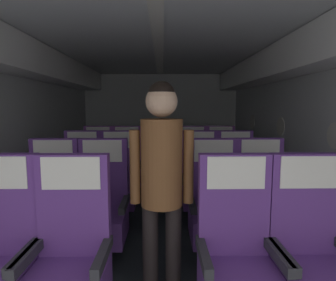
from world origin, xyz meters
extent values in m
cube|color=#23282D|center=(0.00, 3.18, -0.01)|extent=(3.72, 6.76, 0.02)
cube|color=silver|center=(-1.76, 3.18, 1.09)|extent=(0.08, 6.36, 2.18)
cube|color=silver|center=(1.76, 3.18, 1.09)|extent=(0.08, 6.36, 2.18)
cube|color=silver|center=(0.00, 3.18, 2.18)|extent=(3.60, 6.36, 0.06)
cube|color=#B6BBBB|center=(0.00, 6.38, 1.09)|extent=(3.60, 0.06, 2.18)
cube|color=white|center=(-1.52, 3.18, 1.96)|extent=(0.39, 6.11, 0.36)
cube|color=white|center=(1.52, 3.18, 1.96)|extent=(0.39, 6.11, 0.36)
cube|color=white|center=(0.00, 3.18, 2.14)|extent=(0.12, 5.73, 0.02)
cylinder|color=white|center=(1.71, 2.54, 1.13)|extent=(0.01, 0.26, 0.26)
cylinder|color=white|center=(1.71, 3.82, 1.13)|extent=(0.01, 0.26, 0.26)
cylinder|color=white|center=(1.71, 5.09, 1.13)|extent=(0.01, 0.26, 0.26)
cube|color=#5B3384|center=(-0.95, 1.60, 0.80)|extent=(0.44, 0.08, 0.65)
cube|color=#28282D|center=(-0.74, 1.41, 0.56)|extent=(0.05, 0.39, 0.06)
cube|color=#5B3384|center=(-0.51, 1.58, 0.80)|extent=(0.44, 0.08, 0.65)
cube|color=#28282D|center=(-0.29, 1.39, 0.56)|extent=(0.05, 0.39, 0.06)
cube|color=#28282D|center=(-0.72, 1.39, 0.56)|extent=(0.05, 0.39, 0.06)
cube|color=silver|center=(-0.51, 1.54, 1.01)|extent=(0.35, 0.01, 0.20)
cube|color=#5B3384|center=(0.94, 1.58, 0.80)|extent=(0.44, 0.08, 0.65)
cube|color=#28282D|center=(0.73, 1.39, 0.56)|extent=(0.05, 0.39, 0.06)
cube|color=silver|center=(0.94, 1.54, 1.01)|extent=(0.35, 0.01, 0.20)
cube|color=#5B3384|center=(0.50, 1.58, 0.80)|extent=(0.44, 0.08, 0.65)
cube|color=#28282D|center=(0.71, 1.39, 0.56)|extent=(0.05, 0.39, 0.06)
cube|color=#28282D|center=(0.28, 1.39, 0.56)|extent=(0.05, 0.39, 0.06)
cube|color=silver|center=(0.50, 1.53, 1.01)|extent=(0.35, 0.01, 0.20)
cube|color=#38383D|center=(-0.95, 2.28, 0.12)|extent=(0.16, 0.17, 0.24)
cube|color=#5B3384|center=(-0.95, 2.28, 0.36)|extent=(0.44, 0.47, 0.24)
cube|color=#5B3384|center=(-0.95, 2.47, 0.80)|extent=(0.44, 0.08, 0.65)
cube|color=#28282D|center=(-0.74, 2.28, 0.56)|extent=(0.05, 0.39, 0.06)
cube|color=#28282D|center=(-1.16, 2.28, 0.56)|extent=(0.05, 0.39, 0.06)
cube|color=silver|center=(-0.95, 2.42, 1.01)|extent=(0.35, 0.01, 0.20)
cube|color=#38383D|center=(-0.50, 2.26, 0.12)|extent=(0.16, 0.17, 0.24)
cube|color=#5B3384|center=(-0.50, 2.26, 0.36)|extent=(0.44, 0.47, 0.24)
cube|color=#5B3384|center=(-0.50, 2.46, 0.80)|extent=(0.44, 0.08, 0.65)
cube|color=#28282D|center=(-0.29, 2.26, 0.56)|extent=(0.05, 0.39, 0.06)
cube|color=#28282D|center=(-0.71, 2.26, 0.56)|extent=(0.05, 0.39, 0.06)
cube|color=silver|center=(-0.50, 2.41, 1.01)|extent=(0.35, 0.01, 0.20)
cube|color=#38383D|center=(0.95, 2.28, 0.12)|extent=(0.16, 0.17, 0.24)
cube|color=#5B3384|center=(0.95, 2.28, 0.36)|extent=(0.44, 0.47, 0.24)
cube|color=#5B3384|center=(0.95, 2.47, 0.80)|extent=(0.44, 0.08, 0.65)
cube|color=#28282D|center=(1.16, 2.28, 0.56)|extent=(0.05, 0.39, 0.06)
cube|color=#28282D|center=(0.74, 2.28, 0.56)|extent=(0.05, 0.39, 0.06)
cube|color=silver|center=(0.95, 2.42, 1.01)|extent=(0.35, 0.01, 0.20)
cube|color=#38383D|center=(0.51, 2.26, 0.12)|extent=(0.16, 0.17, 0.24)
cube|color=#5B3384|center=(0.51, 2.26, 0.36)|extent=(0.44, 0.47, 0.24)
cube|color=#5B3384|center=(0.51, 2.45, 0.80)|extent=(0.44, 0.08, 0.65)
cube|color=#28282D|center=(0.73, 2.26, 0.56)|extent=(0.05, 0.39, 0.06)
cube|color=#28282D|center=(0.30, 2.26, 0.56)|extent=(0.05, 0.39, 0.06)
cube|color=silver|center=(0.51, 2.41, 1.01)|extent=(0.35, 0.01, 0.20)
cube|color=#38383D|center=(-0.94, 3.16, 0.12)|extent=(0.16, 0.17, 0.24)
cube|color=#5B3384|center=(-0.94, 3.16, 0.36)|extent=(0.44, 0.47, 0.24)
cube|color=#5B3384|center=(-0.94, 3.35, 0.80)|extent=(0.44, 0.08, 0.65)
cube|color=#28282D|center=(-0.73, 3.16, 0.56)|extent=(0.05, 0.39, 0.06)
cube|color=#28282D|center=(-1.15, 3.16, 0.56)|extent=(0.05, 0.39, 0.06)
cube|color=silver|center=(-0.94, 3.31, 1.01)|extent=(0.35, 0.01, 0.20)
cube|color=#38383D|center=(-0.50, 3.15, 0.12)|extent=(0.16, 0.17, 0.24)
cube|color=#5B3384|center=(-0.50, 3.15, 0.36)|extent=(0.44, 0.47, 0.24)
cube|color=#5B3384|center=(-0.50, 3.35, 0.80)|extent=(0.44, 0.08, 0.65)
cube|color=#28282D|center=(-0.29, 3.15, 0.56)|extent=(0.05, 0.39, 0.06)
cube|color=#28282D|center=(-0.71, 3.15, 0.56)|extent=(0.05, 0.39, 0.06)
cube|color=silver|center=(-0.50, 3.30, 1.01)|extent=(0.35, 0.01, 0.20)
cube|color=#38383D|center=(0.94, 3.14, 0.12)|extent=(0.16, 0.17, 0.24)
cube|color=#5B3384|center=(0.94, 3.14, 0.36)|extent=(0.44, 0.47, 0.24)
cube|color=#5B3384|center=(0.94, 3.34, 0.80)|extent=(0.44, 0.08, 0.65)
cube|color=#28282D|center=(1.15, 3.14, 0.56)|extent=(0.05, 0.39, 0.06)
cube|color=#28282D|center=(0.73, 3.14, 0.56)|extent=(0.05, 0.39, 0.06)
cube|color=silver|center=(0.94, 3.29, 1.01)|extent=(0.35, 0.01, 0.20)
cube|color=#38383D|center=(0.50, 3.15, 0.12)|extent=(0.16, 0.17, 0.24)
cube|color=#5B3384|center=(0.50, 3.15, 0.36)|extent=(0.44, 0.47, 0.24)
cube|color=#5B3384|center=(0.50, 3.34, 0.80)|extent=(0.44, 0.08, 0.65)
cube|color=#28282D|center=(0.71, 3.15, 0.56)|extent=(0.05, 0.39, 0.06)
cube|color=#28282D|center=(0.29, 3.15, 0.56)|extent=(0.05, 0.39, 0.06)
cube|color=silver|center=(0.50, 3.29, 1.01)|extent=(0.35, 0.01, 0.20)
cube|color=#38383D|center=(-0.94, 4.03, 0.12)|extent=(0.16, 0.17, 0.24)
cube|color=#753D8E|center=(-0.94, 4.03, 0.36)|extent=(0.44, 0.47, 0.24)
cube|color=#753D8E|center=(-0.94, 4.22, 0.80)|extent=(0.44, 0.08, 0.65)
cube|color=#28282D|center=(-0.73, 4.03, 0.56)|extent=(0.05, 0.39, 0.06)
cube|color=#28282D|center=(-1.16, 4.03, 0.56)|extent=(0.05, 0.39, 0.06)
cube|color=silver|center=(-0.94, 4.17, 1.01)|extent=(0.35, 0.01, 0.20)
cube|color=#38383D|center=(-0.50, 4.01, 0.12)|extent=(0.16, 0.17, 0.24)
cube|color=#753D8E|center=(-0.50, 4.01, 0.36)|extent=(0.44, 0.47, 0.24)
cube|color=#753D8E|center=(-0.50, 4.20, 0.80)|extent=(0.44, 0.08, 0.65)
cube|color=#28282D|center=(-0.29, 4.01, 0.56)|extent=(0.05, 0.39, 0.06)
cube|color=#28282D|center=(-0.71, 4.01, 0.56)|extent=(0.05, 0.39, 0.06)
cube|color=silver|center=(-0.50, 4.16, 1.01)|extent=(0.35, 0.01, 0.20)
cube|color=#38383D|center=(0.94, 4.02, 0.12)|extent=(0.16, 0.17, 0.24)
cube|color=#753D8E|center=(0.94, 4.02, 0.36)|extent=(0.44, 0.47, 0.24)
cube|color=#753D8E|center=(0.94, 4.22, 0.80)|extent=(0.44, 0.08, 0.65)
cube|color=#28282D|center=(1.15, 4.02, 0.56)|extent=(0.05, 0.39, 0.06)
cube|color=#28282D|center=(0.73, 4.02, 0.56)|extent=(0.05, 0.39, 0.06)
cube|color=silver|center=(0.94, 4.17, 1.01)|extent=(0.35, 0.01, 0.20)
cube|color=#38383D|center=(0.50, 4.01, 0.12)|extent=(0.16, 0.17, 0.24)
cube|color=#753D8E|center=(0.50, 4.01, 0.36)|extent=(0.44, 0.47, 0.24)
cube|color=#753D8E|center=(0.50, 4.20, 0.80)|extent=(0.44, 0.08, 0.65)
cube|color=#28282D|center=(0.71, 4.01, 0.56)|extent=(0.05, 0.39, 0.06)
cube|color=#28282D|center=(0.29, 4.01, 0.56)|extent=(0.05, 0.39, 0.06)
cube|color=silver|center=(0.50, 4.16, 1.01)|extent=(0.35, 0.01, 0.20)
cylinder|color=black|center=(-0.04, 1.72, 0.37)|extent=(0.11, 0.11, 0.74)
cylinder|color=black|center=(0.12, 1.72, 0.37)|extent=(0.11, 0.11, 0.74)
cylinder|color=brown|center=(0.04, 1.72, 1.04)|extent=(0.28, 0.28, 0.58)
cylinder|color=brown|center=(-0.14, 1.72, 1.01)|extent=(0.07, 0.07, 0.50)
cylinder|color=brown|center=(0.22, 1.72, 1.01)|extent=(0.07, 0.07, 0.50)
sphere|color=tan|center=(0.04, 1.72, 1.44)|extent=(0.21, 0.21, 0.21)
sphere|color=black|center=(0.04, 1.72, 1.49)|extent=(0.18, 0.18, 0.18)
camera|label=1|loc=(0.05, -0.14, 1.40)|focal=30.18mm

